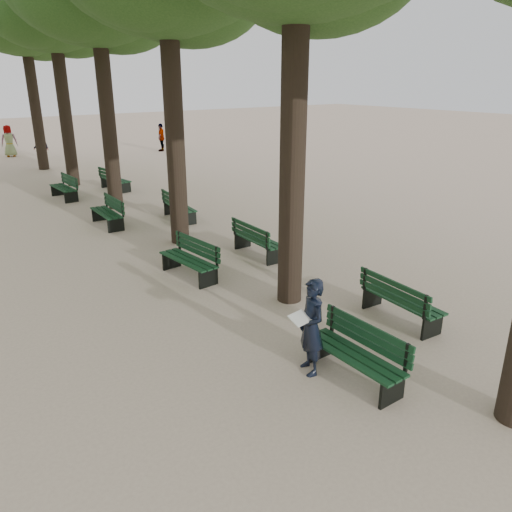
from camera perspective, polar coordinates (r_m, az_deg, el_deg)
ground at (r=8.18m, az=9.38°, el=-14.69°), size 120.00×120.00×0.00m
tree_central_5 at (r=28.50m, az=-25.29°, el=24.34°), size 6.00×6.00×9.95m
bench_left_0 at (r=8.28m, az=11.08°, el=-12.07°), size 0.58×1.80×0.92m
bench_left_1 at (r=12.14m, az=-7.67°, el=-1.20°), size 0.73×1.84×0.92m
bench_left_2 at (r=16.88m, az=-16.63°, el=4.20°), size 0.63×1.82×0.92m
bench_left_3 at (r=21.26m, az=-21.08°, el=6.82°), size 0.65×1.82×0.92m
bench_right_0 at (r=10.33m, az=16.21°, el=-5.75°), size 0.71×1.84×0.92m
bench_right_1 at (r=13.48m, az=0.26°, el=1.16°), size 0.64×1.82×0.92m
bench_right_2 at (r=17.14m, az=-8.71°, el=5.03°), size 0.75×1.85×0.92m
bench_right_3 at (r=22.29m, az=-15.75°, el=7.96°), size 0.81×1.86×0.92m
man_with_map at (r=8.11m, az=6.34°, el=-8.06°), size 0.68×0.72×1.64m
pedestrian_c at (r=33.46m, az=-10.77°, el=13.17°), size 0.93×1.00×1.74m
pedestrian_d at (r=33.98m, az=-26.39°, el=11.70°), size 0.97×0.56×1.86m
pedestrian_b at (r=32.45m, az=-23.38°, el=11.56°), size 0.85×0.99×1.56m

